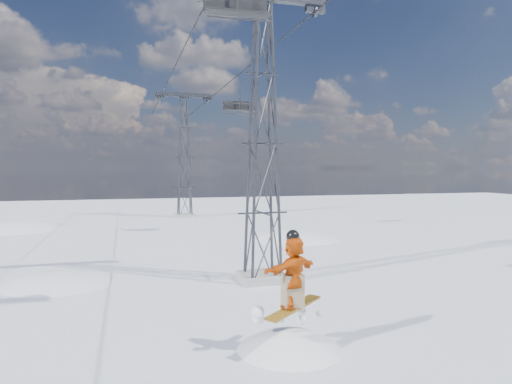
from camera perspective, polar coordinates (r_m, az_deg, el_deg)
ground at (r=11.30m, az=9.27°, el=-20.70°), size 120.00×120.00×0.00m
snow_terrain at (r=33.69m, az=-16.22°, el=-21.91°), size 39.00×37.00×22.00m
lift_tower_near at (r=18.15m, az=0.85°, el=5.94°), size 5.20×1.80×11.43m
lift_tower_far at (r=42.68m, az=-8.95°, el=4.22°), size 5.20×1.80×11.43m
haul_cables at (r=29.99m, az=-5.75°, el=15.14°), size 4.46×51.00×0.06m
lift_chair_near at (r=13.69m, az=-2.39°, el=22.16°), size 1.84×0.53×2.28m
lift_chair_mid at (r=31.21m, az=-2.07°, el=10.60°), size 2.20×0.63×2.73m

